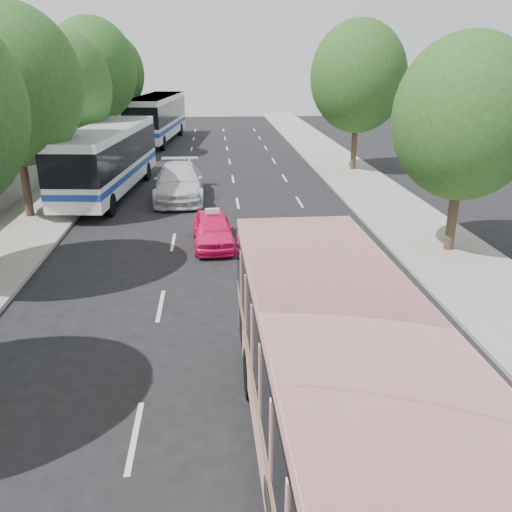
{
  "coord_description": "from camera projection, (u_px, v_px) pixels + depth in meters",
  "views": [
    {
      "loc": [
        -0.23,
        -10.92,
        6.99
      ],
      "look_at": [
        0.96,
        3.75,
        1.6
      ],
      "focal_mm": 38.0,
      "sensor_mm": 36.0,
      "label": 1
    }
  ],
  "objects": [
    {
      "name": "tree_left_d",
      "position": [
        63.0,
        84.0,
        30.6
      ],
      "size": [
        5.52,
        5.52,
        8.6
      ],
      "color": "#38281E",
      "rests_on": "ground"
    },
    {
      "name": "low_wall",
      "position": [
        32.0,
        174.0,
        30.28
      ],
      "size": [
        0.3,
        90.0,
        1.5
      ],
      "primitive_type": "cube",
      "color": "#9E998E",
      "rests_on": "sidewalk_left"
    },
    {
      "name": "white_pickup",
      "position": [
        179.0,
        182.0,
        28.34
      ],
      "size": [
        2.64,
        6.18,
        1.78
      ],
      "primitive_type": "imported",
      "rotation": [
        0.0,
        0.0,
        0.03
      ],
      "color": "silver",
      "rests_on": "ground"
    },
    {
      "name": "tree_left_c",
      "position": [
        12.0,
        80.0,
        22.94
      ],
      "size": [
        6.0,
        6.0,
        9.35
      ],
      "color": "#38281E",
      "rests_on": "ground"
    },
    {
      "name": "tree_right_far",
      "position": [
        360.0,
        73.0,
        33.63
      ],
      "size": [
        6.0,
        6.0,
        9.35
      ],
      "color": "#38281E",
      "rests_on": "ground"
    },
    {
      "name": "sidewalk_left",
      "position": [
        67.0,
        188.0,
        30.7
      ],
      "size": [
        4.0,
        90.0,
        0.15
      ],
      "primitive_type": "cube",
      "color": "#9E998E",
      "rests_on": "ground"
    },
    {
      "name": "tour_coach_rear",
      "position": [
        157.0,
        114.0,
        47.12
      ],
      "size": [
        4.25,
        13.44,
        3.95
      ],
      "rotation": [
        0.0,
        0.0,
        -0.11
      ],
      "color": "white",
      "rests_on": "ground"
    },
    {
      "name": "ground",
      "position": [
        228.0,
        376.0,
        12.64
      ],
      "size": [
        120.0,
        120.0,
        0.0
      ],
      "primitive_type": "plane",
      "color": "black",
      "rests_on": "ground"
    },
    {
      "name": "tree_left_f",
      "position": [
        110.0,
        71.0,
        45.44
      ],
      "size": [
        5.88,
        5.88,
        9.16
      ],
      "color": "#38281E",
      "rests_on": "ground"
    },
    {
      "name": "tree_left_e",
      "position": [
        92.0,
        67.0,
        37.82
      ],
      "size": [
        6.3,
        6.3,
        9.82
      ],
      "color": "#38281E",
      "rests_on": "ground"
    },
    {
      "name": "tree_right_near",
      "position": [
        469.0,
        112.0,
        18.95
      ],
      "size": [
        5.1,
        5.1,
        7.95
      ],
      "color": "#38281E",
      "rests_on": "ground"
    },
    {
      "name": "pink_taxi",
      "position": [
        213.0,
        229.0,
        21.29
      ],
      "size": [
        1.76,
        3.95,
        1.32
      ],
      "primitive_type": "imported",
      "rotation": [
        0.0,
        0.0,
        0.05
      ],
      "color": "#FC1566",
      "rests_on": "ground"
    },
    {
      "name": "taxi_roof_sign",
      "position": [
        212.0,
        211.0,
        21.03
      ],
      "size": [
        0.56,
        0.21,
        0.18
      ],
      "primitive_type": "cube",
      "rotation": [
        0.0,
        0.0,
        0.05
      ],
      "color": "silver",
      "rests_on": "pink_taxi"
    },
    {
      "name": "tour_coach_front",
      "position": [
        108.0,
        155.0,
        28.68
      ],
      "size": [
        3.82,
        12.23,
        3.6
      ],
      "rotation": [
        0.0,
        0.0,
        -0.1
      ],
      "color": "white",
      "rests_on": "ground"
    },
    {
      "name": "sidewalk_right",
      "position": [
        361.0,
        183.0,
        31.98
      ],
      "size": [
        4.0,
        90.0,
        0.12
      ],
      "primitive_type": "cube",
      "color": "#9E998E",
      "rests_on": "ground"
    },
    {
      "name": "pink_bus",
      "position": [
        348.0,
        395.0,
        8.29
      ],
      "size": [
        2.89,
        10.79,
        3.43
      ],
      "rotation": [
        0.0,
        0.0,
        0.02
      ],
      "color": "pink",
      "rests_on": "ground"
    }
  ]
}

